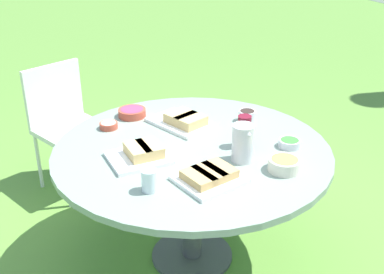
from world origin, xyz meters
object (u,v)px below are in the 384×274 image
Objects in this scene: dining_table at (192,161)px; water_pitcher at (243,143)px; chair_near_left at (65,118)px; wine_glass at (244,125)px.

water_pitcher is (0.23, 0.18, 0.18)m from dining_table.
water_pitcher is (1.36, 0.67, 0.30)m from chair_near_left.
chair_near_left is 5.20× the size of wine_glass.
chair_near_left is 1.47m from wine_glass.
dining_table is 1.24m from chair_near_left.
chair_near_left is at bearing -153.61° from water_pitcher.
wine_glass is at bearing 71.43° from dining_table.
chair_near_left is at bearing -148.08° from wine_glass.
water_pitcher reaches higher than wine_glass.
wine_glass is (-0.14, 0.08, 0.03)m from water_pitcher.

